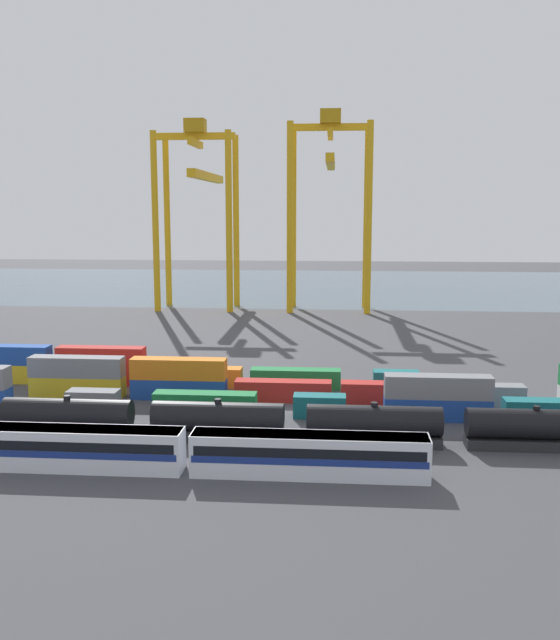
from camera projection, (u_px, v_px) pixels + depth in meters
ground_plane at (300, 347)px, 121.78m from camera, size 420.00×420.00×0.00m
harbour_water at (317, 285)px, 221.90m from camera, size 400.00×110.00×0.01m
passenger_train at (187, 450)px, 63.18m from camera, size 43.59×3.14×3.90m
freight_tank_row at (374, 425)px, 70.69m from camera, size 77.90×2.99×4.45m
shipping_container_2 at (93, 401)px, 82.52m from camera, size 6.04×2.44×2.60m
shipping_container_3 at (205, 403)px, 81.43m from camera, size 12.10×2.44×2.60m
shipping_container_4 at (320, 406)px, 80.34m from camera, size 6.04×2.44×2.60m
shipping_container_5 at (437, 409)px, 79.25m from camera, size 12.10×2.44×2.60m
shipping_container_6 at (438, 387)px, 78.85m from camera, size 12.10×2.44×2.60m
shipping_container_7 at (558, 411)px, 78.16m from camera, size 12.10×2.44×2.60m
shipping_container_10 at (78, 386)px, 89.29m from camera, size 12.10×2.44×2.60m
shipping_container_11 at (77, 367)px, 88.89m from camera, size 12.10×2.44×2.60m
shipping_container_12 at (179, 389)px, 88.22m from camera, size 12.10×2.44×2.60m
shipping_container_13 at (179, 369)px, 87.81m from camera, size 12.10×2.44×2.60m
shipping_container_14 at (283, 391)px, 87.14m from camera, size 12.10×2.44×2.60m
shipping_container_15 at (390, 393)px, 86.06m from camera, size 12.10×2.44×2.60m
shipping_container_16 at (499, 395)px, 84.99m from camera, size 6.04×2.44×2.60m
shipping_container_21 at (8, 373)px, 96.71m from camera, size 12.10×2.44×2.60m
shipping_container_22 at (7, 355)px, 96.31m from camera, size 12.10×2.44×2.60m
shipping_container_23 at (102, 375)px, 95.63m from camera, size 12.10×2.44×2.60m
shipping_container_24 at (101, 356)px, 95.22m from camera, size 12.10×2.44×2.60m
shipping_container_25 at (198, 377)px, 94.54m from camera, size 12.10×2.44×2.60m
shipping_container_26 at (296, 379)px, 93.46m from camera, size 12.10×2.44×2.60m
shipping_container_27 at (396, 380)px, 92.37m from camera, size 6.04×2.44×2.60m
gantry_crane_west at (199, 194)px, 169.08m from camera, size 18.95×40.34×45.00m
gantry_crane_central at (330, 188)px, 165.61m from camera, size 19.55×36.73×46.79m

